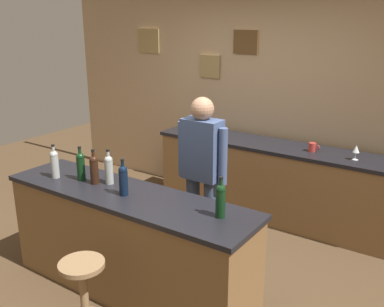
{
  "coord_description": "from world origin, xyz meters",
  "views": [
    {
      "loc": [
        2.3,
        -2.82,
        2.3
      ],
      "look_at": [
        0.07,
        0.45,
        1.05
      ],
      "focal_mm": 40.96,
      "sensor_mm": 36.0,
      "label": 1
    }
  ],
  "objects_px": {
    "wine_bottle_a": "(55,163)",
    "wine_bottle_b": "(81,165)",
    "bartender": "(202,170)",
    "wine_bottle_e": "(123,179)",
    "wine_bottle_d": "(109,169)",
    "wine_glass_a": "(214,125)",
    "bar_stool": "(84,290)",
    "wine_glass_b": "(356,149)",
    "wine_bottle_f": "(221,199)",
    "coffee_mug": "(312,147)",
    "wine_bottle_c": "(94,168)"
  },
  "relations": [
    {
      "from": "wine_bottle_a",
      "to": "wine_bottle_b",
      "type": "distance_m",
      "value": 0.25
    },
    {
      "from": "bartender",
      "to": "wine_bottle_e",
      "type": "relative_size",
      "value": 5.29
    },
    {
      "from": "wine_bottle_d",
      "to": "wine_bottle_e",
      "type": "bearing_deg",
      "value": -23.2
    },
    {
      "from": "bartender",
      "to": "wine_glass_a",
      "type": "height_order",
      "value": "bartender"
    },
    {
      "from": "bar_stool",
      "to": "wine_glass_b",
      "type": "xyz_separation_m",
      "value": [
        1.11,
        2.67,
        0.55
      ]
    },
    {
      "from": "wine_bottle_b",
      "to": "bar_stool",
      "type": "bearing_deg",
      "value": -43.46
    },
    {
      "from": "wine_bottle_d",
      "to": "wine_bottle_f",
      "type": "distance_m",
      "value": 1.12
    },
    {
      "from": "bar_stool",
      "to": "wine_glass_a",
      "type": "relative_size",
      "value": 4.39
    },
    {
      "from": "wine_glass_b",
      "to": "coffee_mug",
      "type": "bearing_deg",
      "value": 175.25
    },
    {
      "from": "bartender",
      "to": "coffee_mug",
      "type": "distance_m",
      "value": 1.4
    },
    {
      "from": "wine_bottle_f",
      "to": "wine_glass_a",
      "type": "bearing_deg",
      "value": 122.49
    },
    {
      "from": "wine_glass_b",
      "to": "wine_bottle_b",
      "type": "bearing_deg",
      "value": -132.44
    },
    {
      "from": "wine_bottle_b",
      "to": "wine_glass_b",
      "type": "xyz_separation_m",
      "value": [
        1.82,
        1.99,
        -0.05
      ]
    },
    {
      "from": "wine_bottle_d",
      "to": "wine_bottle_f",
      "type": "xyz_separation_m",
      "value": [
        1.12,
        -0.03,
        0.0
      ]
    },
    {
      "from": "bar_stool",
      "to": "wine_bottle_f",
      "type": "height_order",
      "value": "wine_bottle_f"
    },
    {
      "from": "wine_bottle_b",
      "to": "wine_bottle_e",
      "type": "height_order",
      "value": "same"
    },
    {
      "from": "bartender",
      "to": "wine_bottle_c",
      "type": "bearing_deg",
      "value": -128.59
    },
    {
      "from": "wine_bottle_b",
      "to": "wine_glass_a",
      "type": "distance_m",
      "value": 2.06
    },
    {
      "from": "bar_stool",
      "to": "wine_bottle_b",
      "type": "xyz_separation_m",
      "value": [
        -0.71,
        0.68,
        0.6
      ]
    },
    {
      "from": "wine_bottle_d",
      "to": "wine_bottle_e",
      "type": "relative_size",
      "value": 1.0
    },
    {
      "from": "wine_bottle_c",
      "to": "wine_bottle_e",
      "type": "distance_m",
      "value": 0.38
    },
    {
      "from": "bartender",
      "to": "wine_glass_b",
      "type": "height_order",
      "value": "bartender"
    },
    {
      "from": "bar_stool",
      "to": "wine_bottle_d",
      "type": "relative_size",
      "value": 2.22
    },
    {
      "from": "bar_stool",
      "to": "coffee_mug",
      "type": "xyz_separation_m",
      "value": [
        0.65,
        2.71,
        0.49
      ]
    },
    {
      "from": "bartender",
      "to": "wine_bottle_b",
      "type": "relative_size",
      "value": 5.29
    },
    {
      "from": "bartender",
      "to": "bar_stool",
      "type": "distance_m",
      "value": 1.52
    },
    {
      "from": "wine_bottle_a",
      "to": "wine_glass_b",
      "type": "distance_m",
      "value": 2.93
    },
    {
      "from": "wine_bottle_d",
      "to": "wine_bottle_c",
      "type": "bearing_deg",
      "value": -146.1
    },
    {
      "from": "wine_bottle_d",
      "to": "wine_bottle_e",
      "type": "xyz_separation_m",
      "value": [
        0.28,
        -0.12,
        0.0
      ]
    },
    {
      "from": "wine_bottle_e",
      "to": "wine_glass_a",
      "type": "height_order",
      "value": "wine_bottle_e"
    },
    {
      "from": "wine_bottle_a",
      "to": "coffee_mug",
      "type": "relative_size",
      "value": 2.45
    },
    {
      "from": "bartender",
      "to": "wine_bottle_f",
      "type": "distance_m",
      "value": 0.96
    },
    {
      "from": "wine_glass_b",
      "to": "wine_bottle_c",
      "type": "bearing_deg",
      "value": -129.9
    },
    {
      "from": "wine_glass_a",
      "to": "wine_bottle_f",
      "type": "bearing_deg",
      "value": -57.51
    },
    {
      "from": "bar_stool",
      "to": "wine_bottle_e",
      "type": "xyz_separation_m",
      "value": [
        -0.17,
        0.63,
        0.6
      ]
    },
    {
      "from": "wine_bottle_b",
      "to": "wine_glass_a",
      "type": "bearing_deg",
      "value": 86.97
    },
    {
      "from": "wine_bottle_e",
      "to": "coffee_mug",
      "type": "xyz_separation_m",
      "value": [
        0.82,
        2.07,
        -0.11
      ]
    },
    {
      "from": "bartender",
      "to": "wine_bottle_e",
      "type": "distance_m",
      "value": 0.84
    },
    {
      "from": "bar_stool",
      "to": "wine_bottle_b",
      "type": "height_order",
      "value": "wine_bottle_b"
    },
    {
      "from": "bar_stool",
      "to": "wine_bottle_e",
      "type": "bearing_deg",
      "value": 105.38
    },
    {
      "from": "wine_bottle_f",
      "to": "bar_stool",
      "type": "bearing_deg",
      "value": -132.94
    },
    {
      "from": "bar_stool",
      "to": "wine_glass_a",
      "type": "xyz_separation_m",
      "value": [
        -0.61,
        2.73,
        0.55
      ]
    },
    {
      "from": "wine_bottle_f",
      "to": "wine_bottle_e",
      "type": "bearing_deg",
      "value": -173.95
    },
    {
      "from": "wine_bottle_e",
      "to": "wine_bottle_c",
      "type": "bearing_deg",
      "value": 172.81
    },
    {
      "from": "bar_stool",
      "to": "wine_glass_b",
      "type": "bearing_deg",
      "value": 67.46
    },
    {
      "from": "bar_stool",
      "to": "wine_bottle_a",
      "type": "xyz_separation_m",
      "value": [
        -0.95,
        0.59,
        0.6
      ]
    },
    {
      "from": "wine_bottle_c",
      "to": "wine_bottle_d",
      "type": "height_order",
      "value": "same"
    },
    {
      "from": "wine_bottle_d",
      "to": "wine_bottle_f",
      "type": "bearing_deg",
      "value": -1.45
    },
    {
      "from": "bartender",
      "to": "wine_bottle_a",
      "type": "distance_m",
      "value": 1.32
    },
    {
      "from": "wine_bottle_b",
      "to": "coffee_mug",
      "type": "bearing_deg",
      "value": 56.16
    }
  ]
}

